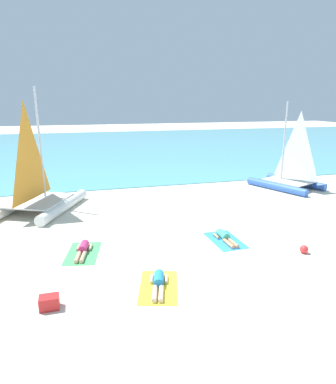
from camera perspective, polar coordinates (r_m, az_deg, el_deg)
ground_plane at (r=20.91m, az=-3.87°, el=0.52°), size 120.00×120.00×0.00m
ocean_water at (r=40.77m, az=-9.72°, el=7.58°), size 120.00×40.00×0.05m
sailboat_blue at (r=22.25m, az=19.75°, el=2.62°), size 3.96×4.73×5.27m
sailboat_white at (r=17.70m, az=-21.09°, el=-0.24°), size 4.56×5.37×5.96m
towel_left at (r=12.64m, az=-14.23°, el=-10.01°), size 1.46×2.08×0.01m
sunbather_left at (r=12.65m, az=-14.21°, el=-9.37°), size 0.71×1.56×0.30m
towel_middle at (r=10.26m, az=-1.62°, el=-15.79°), size 1.58×2.13×0.01m
sunbather_middle at (r=10.26m, az=-1.61°, el=-15.00°), size 0.80×1.55×0.30m
towel_right at (r=13.50m, az=9.66°, el=-8.07°), size 1.16×1.93×0.01m
sunbather_right at (r=13.51m, az=9.56°, el=-7.48°), size 0.55×1.56×0.30m
beach_ball at (r=13.15m, az=22.07°, el=-8.99°), size 0.30×0.30×0.30m
cooler_box at (r=9.79m, az=-19.50°, el=-17.24°), size 0.50×0.36×0.36m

